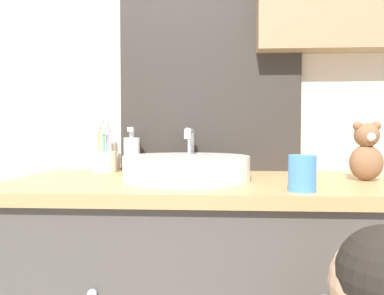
{
  "coord_description": "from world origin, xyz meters",
  "views": [
    {
      "loc": [
        0.02,
        -0.83,
        1.01
      ],
      "look_at": [
        -0.05,
        0.26,
        0.96
      ],
      "focal_mm": 35.0,
      "sensor_mm": 36.0,
      "label": 1
    }
  ],
  "objects_px": {
    "teddy_bear": "(366,153)",
    "drinking_cup": "(302,173)",
    "soap_dispenser": "(132,154)",
    "sink_basin": "(187,167)",
    "toothbrush_holder": "(105,160)"
  },
  "relations": [
    {
      "from": "teddy_bear",
      "to": "drinking_cup",
      "type": "xyz_separation_m",
      "value": [
        -0.24,
        -0.22,
        -0.04
      ]
    },
    {
      "from": "teddy_bear",
      "to": "sink_basin",
      "type": "bearing_deg",
      "value": -179.12
    },
    {
      "from": "soap_dispenser",
      "to": "drinking_cup",
      "type": "bearing_deg",
      "value": -39.5
    },
    {
      "from": "sink_basin",
      "to": "toothbrush_holder",
      "type": "distance_m",
      "value": 0.37
    },
    {
      "from": "teddy_bear",
      "to": "soap_dispenser",
      "type": "bearing_deg",
      "value": 164.94
    },
    {
      "from": "soap_dispenser",
      "to": "drinking_cup",
      "type": "distance_m",
      "value": 0.67
    },
    {
      "from": "sink_basin",
      "to": "teddy_bear",
      "type": "distance_m",
      "value": 0.54
    },
    {
      "from": "soap_dispenser",
      "to": "sink_basin",
      "type": "bearing_deg",
      "value": -44.24
    },
    {
      "from": "toothbrush_holder",
      "to": "drinking_cup",
      "type": "distance_m",
      "value": 0.74
    },
    {
      "from": "soap_dispenser",
      "to": "teddy_bear",
      "type": "relative_size",
      "value": 0.92
    },
    {
      "from": "teddy_bear",
      "to": "toothbrush_holder",
      "type": "bearing_deg",
      "value": 167.53
    },
    {
      "from": "toothbrush_holder",
      "to": "teddy_bear",
      "type": "distance_m",
      "value": 0.87
    },
    {
      "from": "sink_basin",
      "to": "teddy_bear",
      "type": "relative_size",
      "value": 2.44
    },
    {
      "from": "teddy_bear",
      "to": "drinking_cup",
      "type": "bearing_deg",
      "value": -137.26
    },
    {
      "from": "teddy_bear",
      "to": "drinking_cup",
      "type": "height_order",
      "value": "teddy_bear"
    }
  ]
}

